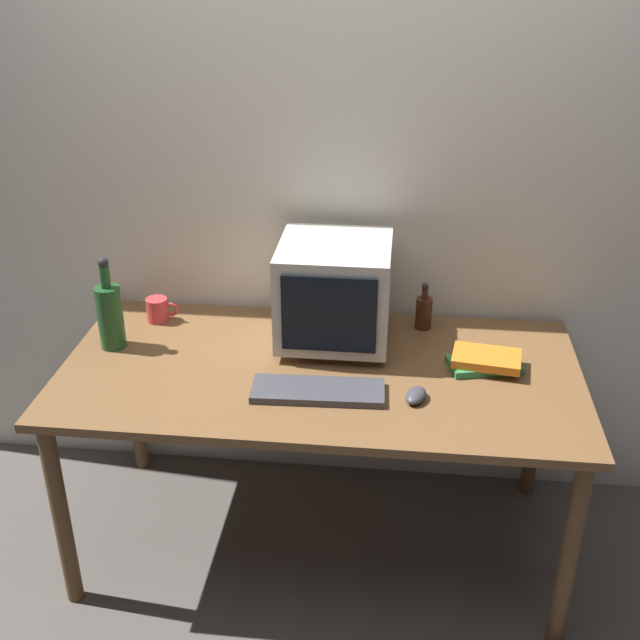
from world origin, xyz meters
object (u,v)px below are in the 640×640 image
at_px(crt_monitor, 335,292).
at_px(computer_mouse, 416,395).
at_px(keyboard, 318,391).
at_px(bottle_tall, 110,314).
at_px(mug, 158,310).
at_px(bottle_short, 424,311).
at_px(book_stack, 486,361).

relative_size(crt_monitor, computer_mouse, 3.89).
height_order(keyboard, bottle_tall, bottle_tall).
height_order(bottle_tall, mug, bottle_tall).
height_order(keyboard, computer_mouse, computer_mouse).
bearing_deg(keyboard, mug, 143.29).
relative_size(bottle_tall, bottle_short, 1.87).
xyz_separation_m(computer_mouse, bottle_short, (0.03, 0.50, 0.05)).
xyz_separation_m(keyboard, book_stack, (0.54, 0.22, 0.02)).
distance_m(computer_mouse, bottle_short, 0.50).
distance_m(crt_monitor, bottle_short, 0.37).
distance_m(keyboard, computer_mouse, 0.31).
xyz_separation_m(bottle_tall, bottle_short, (1.08, 0.26, -0.06)).
height_order(computer_mouse, bottle_tall, bottle_tall).
xyz_separation_m(crt_monitor, computer_mouse, (0.29, -0.36, -0.17)).
distance_m(book_stack, mug, 1.21).
xyz_separation_m(crt_monitor, bottle_tall, (-0.77, -0.12, -0.07)).
height_order(crt_monitor, computer_mouse, crt_monitor).
xyz_separation_m(crt_monitor, book_stack, (0.52, -0.14, -0.17)).
bearing_deg(mug, book_stack, -10.67).
bearing_deg(book_stack, computer_mouse, -135.82).
relative_size(keyboard, mug, 3.50).
relative_size(keyboard, computer_mouse, 4.20).
xyz_separation_m(bottle_short, book_stack, (0.21, -0.27, -0.04)).
distance_m(crt_monitor, bottle_tall, 0.78).
relative_size(bottle_tall, book_stack, 1.29).
height_order(computer_mouse, mug, mug).
height_order(crt_monitor, book_stack, crt_monitor).
bearing_deg(keyboard, computer_mouse, -2.48).
relative_size(computer_mouse, mug, 0.83).
bearing_deg(computer_mouse, bottle_short, 105.87).
height_order(bottle_short, book_stack, bottle_short).
bearing_deg(book_stack, bottle_short, 126.89).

